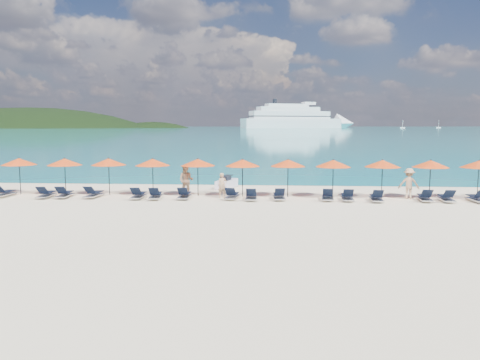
{
  "coord_description": "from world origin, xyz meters",
  "views": [
    {
      "loc": [
        1.84,
        -22.74,
        4.27
      ],
      "look_at": [
        0.0,
        3.0,
        1.2
      ],
      "focal_mm": 35.0,
      "sensor_mm": 36.0,
      "label": 1
    }
  ],
  "objects": [
    {
      "name": "beachgoer_b",
      "position": [
        -3.36,
        4.77,
        0.94
      ],
      "size": [
        0.98,
        0.64,
        1.88
      ],
      "primitive_type": "imported",
      "rotation": [
        0.0,
        0.0,
        -0.13
      ],
      "color": "tan",
      "rests_on": "ground"
    },
    {
      "name": "umbrella_9",
      "position": [
        8.16,
        4.76,
        2.02
      ],
      "size": [
        2.1,
        2.1,
        2.28
      ],
      "color": "black",
      "rests_on": "ground"
    },
    {
      "name": "lounger_12",
      "position": [
        4.93,
        3.68,
        0.24
      ],
      "size": [
        0.79,
        1.76,
        0.66
      ],
      "rotation": [
        0.0,
        0.0,
        -0.1
      ],
      "color": "silver",
      "rests_on": "ground"
    },
    {
      "name": "umbrella_5",
      "position": [
        -2.67,
        4.88,
        2.02
      ],
      "size": [
        2.1,
        2.1,
        2.28
      ],
      "color": "black",
      "rests_on": "ground"
    },
    {
      "name": "umbrella_11",
      "position": [
        13.57,
        4.76,
        2.02
      ],
      "size": [
        2.1,
        2.1,
        2.28
      ],
      "color": "black",
      "rests_on": "ground"
    },
    {
      "name": "umbrella_2",
      "position": [
        -10.78,
        4.67,
        2.02
      ],
      "size": [
        2.1,
        2.1,
        2.28
      ],
      "color": "black",
      "rests_on": "ground"
    },
    {
      "name": "lounger_14",
      "position": [
        7.58,
        3.42,
        0.24
      ],
      "size": [
        0.74,
        1.74,
        0.66
      ],
      "rotation": [
        0.0,
        0.0,
        -0.07
      ],
      "color": "silver",
      "rests_on": "ground"
    },
    {
      "name": "umbrella_1",
      "position": [
        -13.65,
        4.66,
        2.02
      ],
      "size": [
        2.1,
        2.1,
        2.28
      ],
      "color": "black",
      "rests_on": "ground"
    },
    {
      "name": "lounger_6",
      "position": [
        -5.92,
        3.44,
        0.24
      ],
      "size": [
        0.65,
        1.71,
        0.66
      ],
      "rotation": [
        0.0,
        0.0,
        0.02
      ],
      "color": "silver",
      "rests_on": "ground"
    },
    {
      "name": "sailboat_near",
      "position": [
        149.95,
        529.97,
        1.01
      ],
      "size": [
        5.35,
        1.78,
        9.81
      ],
      "color": "white",
      "rests_on": "ground"
    },
    {
      "name": "lounger_4",
      "position": [
        -10.35,
        3.53,
        0.24
      ],
      "size": [
        0.74,
        1.74,
        0.66
      ],
      "rotation": [
        0.0,
        0.0,
        0.07
      ],
      "color": "silver",
      "rests_on": "ground"
    },
    {
      "name": "lounger_5",
      "position": [
        -8.66,
        3.68,
        0.24
      ],
      "size": [
        0.75,
        1.74,
        0.66
      ],
      "rotation": [
        0.0,
        0.0,
        -0.08
      ],
      "color": "silver",
      "rests_on": "ground"
    },
    {
      "name": "jetski",
      "position": [
        -1.3,
        8.39,
        0.34
      ],
      "size": [
        1.39,
        2.47,
        0.83
      ],
      "rotation": [
        0.0,
        0.0,
        -0.23
      ],
      "color": "white",
      "rests_on": "ground"
    },
    {
      "name": "sea",
      "position": [
        0.0,
        660.0,
        0.01
      ],
      "size": [
        1600.0,
        1300.0,
        0.01
      ],
      "primitive_type": "cube",
      "color": "#1FA9B2",
      "rests_on": "ground"
    },
    {
      "name": "headland_main",
      "position": [
        -300.0,
        540.0,
        -38.0
      ],
      "size": [
        374.0,
        242.0,
        126.5
      ],
      "color": "black",
      "rests_on": "ground"
    },
    {
      "name": "umbrella_7",
      "position": [
        2.71,
        4.82,
        2.02
      ],
      "size": [
        2.1,
        2.1,
        2.28
      ],
      "color": "black",
      "rests_on": "ground"
    },
    {
      "name": "umbrella_6",
      "position": [
        0.03,
        4.68,
        2.02
      ],
      "size": [
        2.1,
        2.1,
        2.28
      ],
      "color": "black",
      "rests_on": "ground"
    },
    {
      "name": "cruise_ship",
      "position": [
        36.05,
        558.55,
        10.81
      ],
      "size": [
        146.92,
        79.12,
        41.54
      ],
      "rotation": [
        0.0,
        0.0,
        0.39
      ],
      "color": "white",
      "rests_on": "ground"
    },
    {
      "name": "ground",
      "position": [
        0.0,
        0.0,
        0.0
      ],
      "size": [
        1400.0,
        1400.0,
        0.0
      ],
      "primitive_type": "plane",
      "color": "beige"
    },
    {
      "name": "headland_small",
      "position": [
        -150.0,
        560.0,
        -35.0
      ],
      "size": [
        162.0,
        126.0,
        85.5
      ],
      "color": "black",
      "rests_on": "ground"
    },
    {
      "name": "lounger_16",
      "position": [
        11.45,
        3.65,
        0.24
      ],
      "size": [
        0.74,
        1.74,
        0.66
      ],
      "rotation": [
        0.0,
        0.0,
        -0.07
      ],
      "color": "silver",
      "rests_on": "ground"
    },
    {
      "name": "lounger_15",
      "position": [
        10.3,
        3.71,
        0.24
      ],
      "size": [
        0.79,
        1.75,
        0.66
      ],
      "rotation": [
        0.0,
        0.0,
        -0.1
      ],
      "color": "silver",
      "rests_on": "ground"
    },
    {
      "name": "lounger_8",
      "position": [
        -3.26,
        3.6,
        0.24
      ],
      "size": [
        0.65,
        1.71,
        0.66
      ],
      "rotation": [
        0.0,
        0.0,
        0.02
      ],
      "color": "silver",
      "rests_on": "ground"
    },
    {
      "name": "lounger_3",
      "position": [
        -11.4,
        3.41,
        0.24
      ],
      "size": [
        0.73,
        1.74,
        0.66
      ],
      "rotation": [
        0.0,
        0.0,
        0.07
      ],
      "color": "silver",
      "rests_on": "ground"
    },
    {
      "name": "lounger_17",
      "position": [
        13.1,
        3.68,
        0.24
      ],
      "size": [
        0.68,
        1.72,
        0.66
      ],
      "rotation": [
        0.0,
        0.0,
        0.03
      ],
      "color": "silver",
      "rests_on": "ground"
    },
    {
      "name": "lounger_9",
      "position": [
        -0.5,
        3.69,
        0.24
      ],
      "size": [
        0.78,
        1.75,
        0.66
      ],
      "rotation": [
        0.0,
        0.0,
        -0.1
      ],
      "color": "silver",
      "rests_on": "ground"
    },
    {
      "name": "umbrella_3",
      "position": [
        -8.14,
        4.9,
        2.02
      ],
      "size": [
        2.1,
        2.1,
        2.28
      ],
      "color": "black",
      "rests_on": "ground"
    },
    {
      "name": "lounger_10",
      "position": [
        0.61,
        3.46,
        0.24
      ],
      "size": [
        0.65,
        1.71,
        0.66
      ],
      "rotation": [
        0.0,
        0.0,
        0.02
      ],
      "color": "silver",
      "rests_on": "ground"
    },
    {
      "name": "umbrella_8",
      "position": [
        5.32,
        4.66,
        2.02
      ],
      "size": [
        2.1,
        2.1,
        2.28
      ],
      "color": "black",
      "rests_on": "ground"
    },
    {
      "name": "lounger_7",
      "position": [
        -4.91,
        3.42,
        0.24
      ],
      "size": [
        0.79,
        1.75,
        0.66
      ],
      "rotation": [
        0.0,
        0.0,
        0.1
      ],
      "color": "silver",
      "rests_on": "ground"
    },
    {
      "name": "beachgoer_c",
      "position": [
        9.65,
        4.59,
        0.89
      ],
      "size": [
        1.23,
        0.76,
        1.78
      ],
      "primitive_type": "imported",
      "rotation": [
        0.0,
        0.0,
        2.93
      ],
      "color": "tan",
      "rests_on": "ground"
    },
    {
      "name": "beachgoer_a",
      "position": [
        -1.11,
        4.11,
        0.74
      ],
      "size": [
        0.64,
        0.55,
        1.47
      ],
      "primitive_type": "imported",
      "rotation": [
        0.0,
        0.0,
        0.44
      ],
      "color": "tan",
      "rests_on": "ground"
    },
    {
      "name": "umbrella_4",
      "position": [
        -5.39,
        4.75,
        2.02
      ],
      "size": [
        2.1,
        2.1,
        2.28
      ],
      "color": "black",
      "rests_on": "ground"
    },
    {
      "name": "lounger_13",
      "position": [
        6.01,
        3.6,
        0.24
      ],
      "size": [
        0.71,
        1.73,
        0.66
      ],
      "rotation": [
        0.0,
        0.0,
        -0.06
      ],
      "color": "silver",
      "rests_on": "ground"
    },
    {
      "name": "lounger_2",
      "position": [
        -14.09,
        3.62,
        0.24
      ],
      "size": [
        0.65,
        1.71,
        0.66
      ],
      "rotation": [
        0.0,
        0.0,
        -0.02
      ],
      "color": "silver",
      "rests_on": "ground"
    },
    {
      "name": "lounger_11",
      "position": [
        2.18,
        3.66,
        0.24
      ],
      "size": [
        0.72,
        1.73,
        0.66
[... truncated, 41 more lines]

